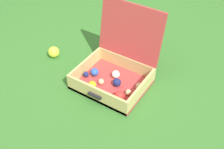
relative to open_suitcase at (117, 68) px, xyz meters
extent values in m
plane|color=#336B28|center=(-0.08, -0.05, -0.12)|extent=(16.00, 16.00, 0.00)
cube|color=#B23838|center=(0.00, -0.07, -0.11)|extent=(0.52, 0.44, 0.03)
cube|color=tan|center=(-0.25, -0.07, -0.06)|extent=(0.02, 0.44, 0.14)
cube|color=tan|center=(0.25, -0.07, -0.06)|extent=(0.02, 0.44, 0.14)
cube|color=tan|center=(0.00, -0.27, -0.06)|extent=(0.49, 0.02, 0.14)
cube|color=tan|center=(0.00, 0.14, -0.06)|extent=(0.49, 0.02, 0.14)
cube|color=#B23838|center=(0.00, 0.19, 0.23)|extent=(0.52, 0.10, 0.43)
cube|color=black|center=(0.00, -0.30, -0.05)|extent=(0.11, 0.02, 0.02)
sphere|color=#D1B784|center=(0.20, -0.01, -0.07)|extent=(0.05, 0.05, 0.05)
sphere|color=red|center=(0.14, -0.19, -0.06)|extent=(0.08, 0.08, 0.08)
sphere|color=#D1B784|center=(0.17, -0.11, -0.08)|extent=(0.05, 0.05, 0.05)
sphere|color=navy|center=(0.05, -0.07, -0.07)|extent=(0.06, 0.06, 0.06)
sphere|color=yellow|center=(-0.10, -0.20, -0.07)|extent=(0.06, 0.06, 0.06)
sphere|color=#D1B784|center=(-0.06, -0.12, -0.08)|extent=(0.05, 0.05, 0.05)
sphere|color=navy|center=(-0.21, -0.12, -0.08)|extent=(0.04, 0.04, 0.04)
sphere|color=white|center=(-0.01, 0.00, -0.07)|extent=(0.06, 0.06, 0.06)
sphere|color=blue|center=(-0.17, -0.07, -0.07)|extent=(0.06, 0.06, 0.06)
sphere|color=#CCDB38|center=(-0.62, -0.03, -0.08)|extent=(0.10, 0.10, 0.10)
camera|label=1|loc=(0.87, -1.42, 1.40)|focal=45.55mm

